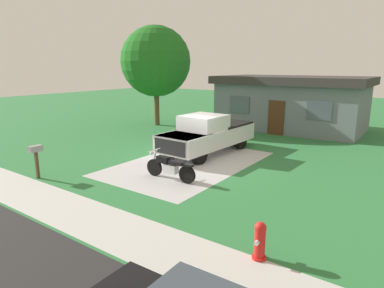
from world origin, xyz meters
TOP-DOWN VIEW (x-y plane):
  - ground_plane at (0.00, 0.00)m, footprint 80.00×80.00m
  - driveway_pad at (0.00, 0.00)m, footprint 4.70×7.65m
  - sidewalk_strip at (0.00, -6.00)m, footprint 36.00×1.80m
  - motorcycle at (0.67, -2.13)m, footprint 2.21×0.70m
  - pickup_truck at (-0.31, 2.08)m, footprint 2.26×5.71m
  - fire_hydrant at (5.62, -5.12)m, footprint 0.32×0.40m
  - mailbox at (-3.48, -4.92)m, footprint 0.26×0.48m
  - shade_tree at (-7.64, 6.62)m, footprint 4.86×4.86m
  - neighbor_house at (0.67, 10.73)m, footprint 9.60×5.60m

SIDE VIEW (x-z plane):
  - ground_plane at x=0.00m, z-range 0.00..0.00m
  - driveway_pad at x=0.00m, z-range 0.00..0.01m
  - sidewalk_strip at x=0.00m, z-range 0.00..0.01m
  - fire_hydrant at x=5.62m, z-range -0.01..0.86m
  - motorcycle at x=0.67m, z-range -0.07..1.02m
  - pickup_truck at x=-0.31m, z-range 0.00..1.90m
  - mailbox at x=-3.48m, z-range 0.35..1.61m
  - neighbor_house at x=0.67m, z-range 0.04..3.54m
  - shade_tree at x=-7.64m, z-range 1.01..7.92m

